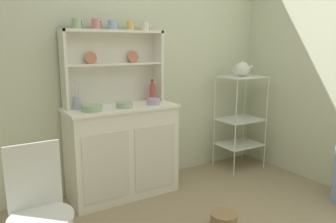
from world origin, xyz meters
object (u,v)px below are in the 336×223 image
at_px(hutch_cabinet, 122,150).
at_px(bakers_rack, 240,113).
at_px(porcelain_teapot, 242,69).
at_px(hutch_shelf_unit, 113,61).
at_px(floor_basket, 224,221).
at_px(cup_sage_0, 77,24).
at_px(bowl_mixing_large, 92,108).
at_px(jam_bottle, 152,92).
at_px(utensil_jar, 77,102).
at_px(wire_chair, 38,203).

distance_m(hutch_cabinet, bakers_rack, 1.46).
bearing_deg(porcelain_teapot, hutch_shelf_unit, 172.04).
height_order(floor_basket, cup_sage_0, cup_sage_0).
bearing_deg(bowl_mixing_large, hutch_shelf_unit, 38.59).
bearing_deg(jam_bottle, utensil_jar, -179.41).
xyz_separation_m(wire_chair, cup_sage_0, (0.57, 0.99, 1.06)).
height_order(bakers_rack, utensil_jar, utensil_jar).
bearing_deg(hutch_shelf_unit, hutch_cabinet, -90.00).
relative_size(bakers_rack, jam_bottle, 4.86).
xyz_separation_m(hutch_shelf_unit, floor_basket, (0.42, -1.13, -1.19)).
xyz_separation_m(cup_sage_0, jam_bottle, (0.71, -0.04, -0.63)).
height_order(wire_chair, cup_sage_0, cup_sage_0).
bearing_deg(porcelain_teapot, hutch_cabinet, 178.47).
distance_m(floor_basket, jam_bottle, 1.37).
bearing_deg(cup_sage_0, utensil_jar, -135.91).
relative_size(bakers_rack, bowl_mixing_large, 6.15).
bearing_deg(hutch_cabinet, utensil_jar, 168.17).
relative_size(hutch_cabinet, cup_sage_0, 10.91).
bearing_deg(cup_sage_0, bowl_mixing_large, -80.23).
bearing_deg(floor_basket, wire_chair, 175.64).
bearing_deg(hutch_cabinet, jam_bottle, 12.95).
bearing_deg(bakers_rack, bowl_mixing_large, -178.86).
bearing_deg(utensil_jar, wire_chair, -118.97).
xyz_separation_m(hutch_shelf_unit, cup_sage_0, (-0.33, -0.04, 0.33)).
bearing_deg(bowl_mixing_large, floor_basket, -51.39).
bearing_deg(floor_basket, hutch_shelf_unit, 110.28).
bearing_deg(wire_chair, cup_sage_0, 49.98).
bearing_deg(hutch_shelf_unit, wire_chair, -131.10).
xyz_separation_m(wire_chair, jam_bottle, (1.27, 0.95, 0.42)).
bearing_deg(hutch_cabinet, floor_basket, -66.65).
xyz_separation_m(floor_basket, bowl_mixing_large, (-0.71, 0.89, 0.82)).
distance_m(utensil_jar, porcelain_teapot, 1.84).
distance_m(bowl_mixing_large, porcelain_teapot, 1.76).
bearing_deg(jam_bottle, bakers_rack, -6.66).
xyz_separation_m(wire_chair, porcelain_teapot, (2.34, 0.83, 0.62)).
height_order(wire_chair, utensil_jar, utensil_jar).
distance_m(wire_chair, bowl_mixing_large, 1.06).
bearing_deg(porcelain_teapot, cup_sage_0, 174.82).
distance_m(hutch_cabinet, utensil_jar, 0.61).
relative_size(floor_basket, cup_sage_0, 2.25).
height_order(hutch_cabinet, cup_sage_0, cup_sage_0).
xyz_separation_m(wire_chair, floor_basket, (1.32, -0.10, -0.46)).
distance_m(cup_sage_0, bowl_mixing_large, 0.73).
bearing_deg(bowl_mixing_large, wire_chair, -127.19).
bearing_deg(cup_sage_0, hutch_cabinet, -20.33).
bearing_deg(cup_sage_0, wire_chair, -119.89).
bearing_deg(cup_sage_0, bakers_rack, -5.18).
xyz_separation_m(bakers_rack, porcelain_teapot, (-0.00, 0.00, 0.49)).
bearing_deg(cup_sage_0, porcelain_teapot, -5.18).
height_order(bakers_rack, porcelain_teapot, porcelain_teapot).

